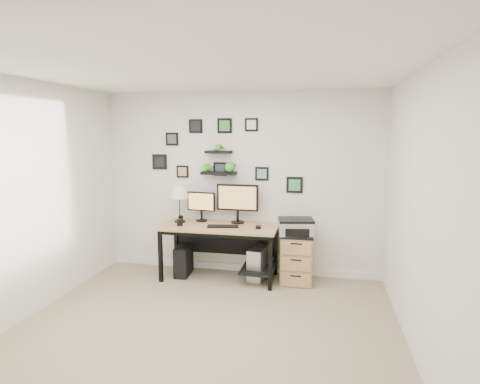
% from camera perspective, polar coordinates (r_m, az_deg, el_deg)
% --- Properties ---
extents(room, '(4.00, 4.00, 4.00)m').
position_cam_1_polar(room, '(6.02, 0.08, -10.66)').
color(room, tan).
rests_on(room, ground).
extents(desk, '(1.60, 0.70, 0.75)m').
position_cam_1_polar(desk, '(5.60, -2.50, -5.99)').
color(desk, tan).
rests_on(desk, ground).
extents(monitor_left, '(0.42, 0.18, 0.43)m').
position_cam_1_polar(monitor_left, '(5.80, -5.53, -1.74)').
color(monitor_left, black).
rests_on(monitor_left, desk).
extents(monitor_right, '(0.60, 0.20, 0.55)m').
position_cam_1_polar(monitor_right, '(5.64, -0.35, -1.18)').
color(monitor_right, black).
rests_on(monitor_right, desk).
extents(keyboard, '(0.44, 0.20, 0.02)m').
position_cam_1_polar(keyboard, '(5.47, -2.44, -4.91)').
color(keyboard, black).
rests_on(keyboard, desk).
extents(mouse, '(0.09, 0.11, 0.03)m').
position_cam_1_polar(mouse, '(5.40, 2.62, -5.01)').
color(mouse, black).
rests_on(mouse, desk).
extents(table_lamp, '(0.26, 0.26, 0.53)m').
position_cam_1_polar(table_lamp, '(5.75, -8.62, -0.10)').
color(table_lamp, black).
rests_on(table_lamp, desk).
extents(mug, '(0.08, 0.08, 0.09)m').
position_cam_1_polar(mug, '(5.60, -8.55, -4.30)').
color(mug, black).
rests_on(mug, desk).
extents(pen_cup, '(0.07, 0.07, 0.09)m').
position_cam_1_polar(pen_cup, '(5.85, -8.42, -3.76)').
color(pen_cup, black).
rests_on(pen_cup, desk).
extents(pc_tower_black, '(0.22, 0.43, 0.42)m').
position_cam_1_polar(pc_tower_black, '(5.88, -8.04, -9.60)').
color(pc_tower_black, black).
rests_on(pc_tower_black, ground).
extents(pc_tower_grey, '(0.26, 0.48, 0.45)m').
position_cam_1_polar(pc_tower_grey, '(5.65, 2.62, -10.08)').
color(pc_tower_grey, gray).
rests_on(pc_tower_grey, ground).
extents(file_cabinet, '(0.43, 0.53, 0.67)m').
position_cam_1_polar(file_cabinet, '(5.59, 8.13, -9.22)').
color(file_cabinet, tan).
rests_on(file_cabinet, ground).
extents(printer, '(0.51, 0.44, 0.21)m').
position_cam_1_polar(printer, '(5.44, 7.94, -4.89)').
color(printer, silver).
rests_on(printer, file_cabinet).
extents(wall_decor, '(2.22, 0.18, 1.04)m').
position_cam_1_polar(wall_decor, '(5.71, -2.98, 4.81)').
color(wall_decor, black).
rests_on(wall_decor, ground).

